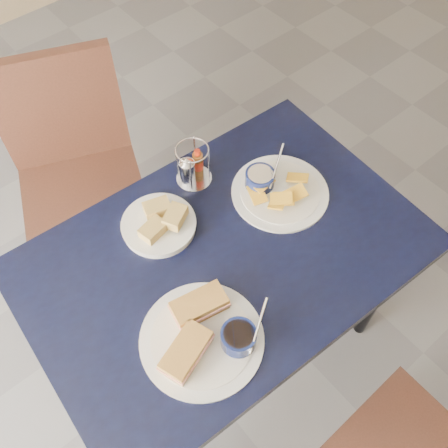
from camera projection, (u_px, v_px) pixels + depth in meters
ground at (251, 299)px, 2.14m from camera, size 6.00×6.00×0.00m
dining_table at (225, 266)px, 1.46m from camera, size 1.14×0.80×0.75m
chair_far at (66, 165)px, 1.85m from camera, size 0.57×0.58×0.94m
sandwich_plate at (204, 334)px, 1.24m from camera, size 0.32×0.32×0.12m
plantain_plate at (274, 188)px, 1.51m from camera, size 0.30×0.30×0.12m
bread_basket at (160, 223)px, 1.43m from camera, size 0.21×0.21×0.07m
condiment_caddy at (192, 168)px, 1.50m from camera, size 0.11×0.11×0.14m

